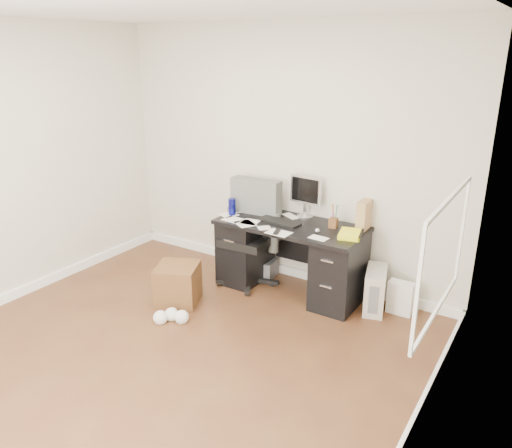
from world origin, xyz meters
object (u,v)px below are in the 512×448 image
at_px(keyboard, 280,222).
at_px(wicker_basket, 178,284).
at_px(desk, 290,255).
at_px(lcd_monitor, 306,197).
at_px(office_chair, 248,234).
at_px(pc_tower, 375,290).

relative_size(keyboard, wicker_basket, 1.12).
bearing_deg(desk, lcd_monitor, 84.04).
bearing_deg(wicker_basket, office_chair, 65.40).
bearing_deg(pc_tower, desk, 169.81).
relative_size(lcd_monitor, wicker_basket, 1.13).
distance_m(lcd_monitor, office_chair, 0.73).
height_order(desk, lcd_monitor, lcd_monitor).
bearing_deg(pc_tower, lcd_monitor, 153.32).
xyz_separation_m(keyboard, wicker_basket, (-0.71, -0.78, -0.56)).
height_order(desk, wicker_basket, desk).
xyz_separation_m(desk, office_chair, (-0.48, -0.07, 0.16)).
relative_size(pc_tower, wicker_basket, 1.06).
bearing_deg(lcd_monitor, wicker_basket, -122.40).
xyz_separation_m(lcd_monitor, wicker_basket, (-0.85, -1.08, -0.78)).
xyz_separation_m(pc_tower, wicker_basket, (-1.72, -0.91, -0.01)).
distance_m(keyboard, pc_tower, 1.15).
bearing_deg(pc_tower, office_chair, 170.94).
height_order(desk, office_chair, office_chair).
distance_m(office_chair, wicker_basket, 0.90).
bearing_deg(lcd_monitor, keyboard, -108.69).
relative_size(office_chair, wicker_basket, 2.82).
bearing_deg(lcd_monitor, desk, -90.23).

